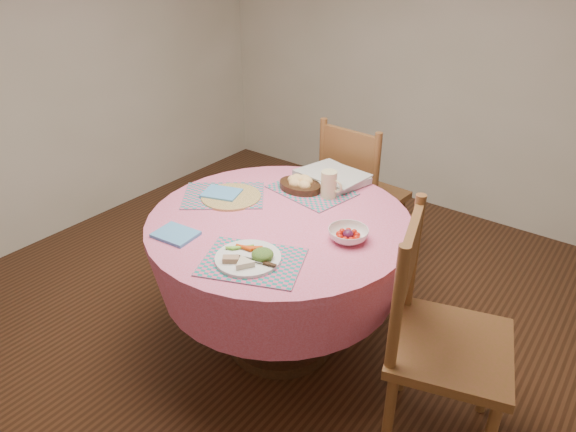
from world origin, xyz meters
name	(u,v)px	position (x,y,z in m)	size (l,w,h in m)	color
ground	(281,340)	(0.00, 0.00, 0.00)	(4.00, 4.00, 0.00)	#331C0F
dining_table	(280,254)	(0.00, 0.00, 0.56)	(1.24, 1.24, 0.75)	pink
chair_right	(437,334)	(0.83, -0.07, 0.54)	(0.57, 0.59, 1.03)	brown
chair_back	(359,192)	(-0.08, 0.90, 0.51)	(0.48, 0.46, 0.98)	brown
placemat_front	(252,262)	(0.14, -0.35, 0.75)	(0.40, 0.30, 0.01)	#17827C
placemat_left	(224,195)	(-0.37, 0.02, 0.75)	(0.40, 0.30, 0.01)	#17827C
placemat_back	(312,190)	(-0.05, 0.33, 0.75)	(0.40, 0.30, 0.01)	#17827C
wicker_trivet	(231,197)	(-0.33, 0.02, 0.76)	(0.30, 0.30, 0.01)	olive
napkin_near	(176,234)	(-0.27, -0.40, 0.76)	(0.18, 0.14, 0.01)	#5195D2
napkin_far	(222,193)	(-0.38, 0.01, 0.76)	(0.18, 0.14, 0.01)	#5195D2
dinner_plate	(248,258)	(0.12, -0.36, 0.77)	(0.27, 0.27, 0.05)	white
bread_bowl	(300,183)	(-0.10, 0.31, 0.79)	(0.23, 0.23, 0.08)	black
latte_mug	(329,184)	(0.06, 0.32, 0.82)	(0.12, 0.08, 0.14)	beige
fruit_bowl	(348,235)	(0.35, 0.03, 0.78)	(0.23, 0.23, 0.05)	white
newspaper_stack	(332,176)	(-0.03, 0.50, 0.78)	(0.40, 0.35, 0.04)	silver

